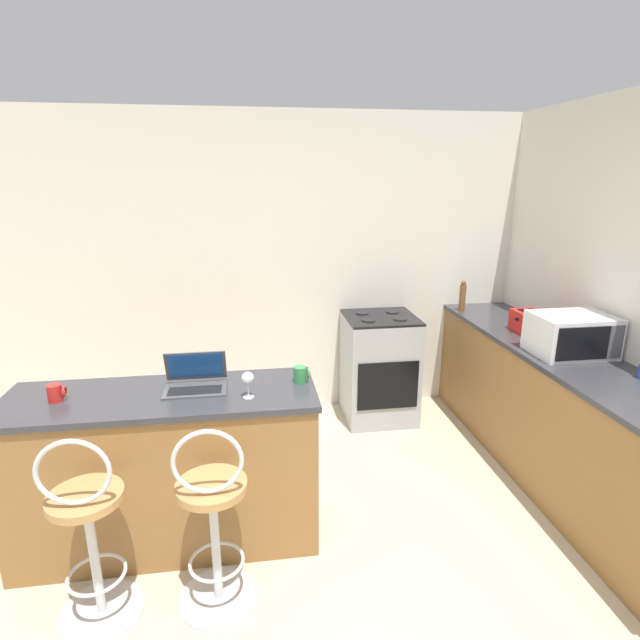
# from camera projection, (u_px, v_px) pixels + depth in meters

# --- Properties ---
(ground_plane) EXTENTS (20.00, 20.00, 0.00)m
(ground_plane) POSITION_uv_depth(u_px,v_px,m) (289.00, 638.00, 2.33)
(ground_plane) COLOR #BCAD8E
(wall_back) EXTENTS (12.00, 0.06, 2.60)m
(wall_back) POSITION_uv_depth(u_px,v_px,m) (261.00, 269.00, 4.31)
(wall_back) COLOR silver
(wall_back) RESTS_ON ground_plane
(breakfast_bar) EXTENTS (1.69, 0.57, 0.93)m
(breakfast_bar) POSITION_uv_depth(u_px,v_px,m) (168.00, 469.00, 2.84)
(breakfast_bar) COLOR olive
(breakfast_bar) RESTS_ON ground_plane
(counter_right) EXTENTS (0.60, 2.96, 0.93)m
(counter_right) POSITION_uv_depth(u_px,v_px,m) (564.00, 421.00, 3.40)
(counter_right) COLOR olive
(counter_right) RESTS_ON ground_plane
(bar_stool_near) EXTENTS (0.40, 0.40, 1.01)m
(bar_stool_near) POSITION_uv_depth(u_px,v_px,m) (89.00, 534.00, 2.31)
(bar_stool_near) COLOR silver
(bar_stool_near) RESTS_ON ground_plane
(bar_stool_far) EXTENTS (0.40, 0.40, 1.01)m
(bar_stool_far) POSITION_uv_depth(u_px,v_px,m) (214.00, 522.00, 2.40)
(bar_stool_far) COLOR silver
(bar_stool_far) RESTS_ON ground_plane
(laptop) EXTENTS (0.34, 0.24, 0.20)m
(laptop) POSITION_uv_depth(u_px,v_px,m) (196.00, 379.00, 2.79)
(laptop) COLOR #47474C
(laptop) RESTS_ON breakfast_bar
(microwave) EXTENTS (0.50, 0.37, 0.27)m
(microwave) POSITION_uv_depth(u_px,v_px,m) (572.00, 335.00, 3.29)
(microwave) COLOR silver
(microwave) RESTS_ON counter_right
(toaster) EXTENTS (0.24, 0.27, 0.17)m
(toaster) POSITION_uv_depth(u_px,v_px,m) (531.00, 322.00, 3.76)
(toaster) COLOR red
(toaster) RESTS_ON counter_right
(stove_range) EXTENTS (0.60, 0.59, 0.94)m
(stove_range) POSITION_uv_depth(u_px,v_px,m) (379.00, 368.00, 4.35)
(stove_range) COLOR #9EA3A8
(stove_range) RESTS_ON ground_plane
(wine_glass_tall) EXTENTS (0.07, 0.07, 0.15)m
(wine_glass_tall) POSITION_uv_depth(u_px,v_px,m) (248.00, 379.00, 2.64)
(wine_glass_tall) COLOR silver
(wine_glass_tall) RESTS_ON breakfast_bar
(mug_green) EXTENTS (0.09, 0.07, 0.10)m
(mug_green) POSITION_uv_depth(u_px,v_px,m) (300.00, 375.00, 2.85)
(mug_green) COLOR #338447
(mug_green) RESTS_ON breakfast_bar
(pepper_mill) EXTENTS (0.06, 0.06, 0.28)m
(pepper_mill) POSITION_uv_depth(u_px,v_px,m) (462.00, 297.00, 4.36)
(pepper_mill) COLOR brown
(pepper_mill) RESTS_ON counter_right
(mug_red) EXTENTS (0.09, 0.07, 0.09)m
(mug_red) POSITION_uv_depth(u_px,v_px,m) (55.00, 393.00, 2.62)
(mug_red) COLOR red
(mug_red) RESTS_ON breakfast_bar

